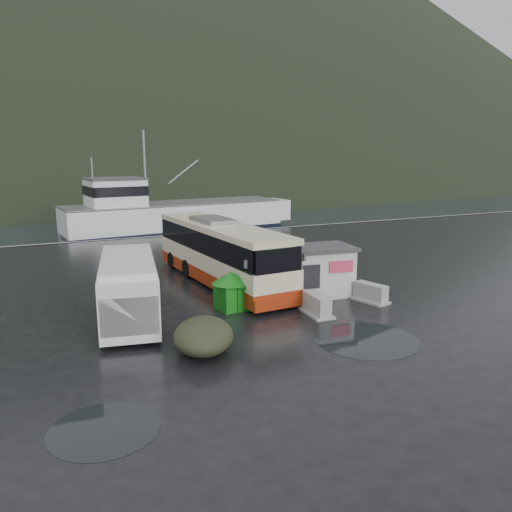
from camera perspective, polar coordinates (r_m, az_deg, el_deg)
name	(u,v)px	position (r m, az deg, el deg)	size (l,w,h in m)	color
ground	(220,313)	(20.76, -4.10, -6.48)	(160.00, 160.00, 0.00)	black
harbor_water	(55,180)	(128.81, -22.00, 8.02)	(300.00, 180.00, 0.02)	black
quay_edge	(128,238)	(39.62, -14.47, 1.95)	(160.00, 0.60, 1.50)	#999993
headland	(59,166)	(269.07, -21.59, 9.56)	(780.00, 540.00, 570.00)	black
coach_bus	(221,282)	(25.49, -4.00, -3.02)	(2.89, 11.44, 3.23)	beige
white_van	(131,321)	(20.32, -14.15, -7.24)	(2.13, 6.18, 2.58)	silver
waste_bin_left	(231,309)	(21.21, -2.85, -6.07)	(1.16, 1.16, 1.62)	#136D15
waste_bin_right	(242,308)	(21.33, -1.60, -5.95)	(1.06, 1.06, 1.48)	#136D15
dome_tent	(204,351)	(16.99, -5.98, -10.76)	(1.97, 2.76, 1.09)	#2B2F1C
ticket_kiosk	(320,294)	(23.48, 7.29, -4.38)	(2.94, 2.23, 2.30)	beige
jersey_barrier_a	(317,314)	(20.64, 6.94, -6.65)	(0.84, 1.68, 0.84)	#999993
jersey_barrier_b	(370,302)	(22.78, 12.92, -5.10)	(0.82, 1.64, 0.82)	#999993
fishing_trawler	(176,221)	(48.51, -9.16, 3.92)	(24.42, 5.37, 9.77)	silver
puddles	(294,312)	(20.82, 4.36, -6.42)	(15.05, 15.43, 0.01)	black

